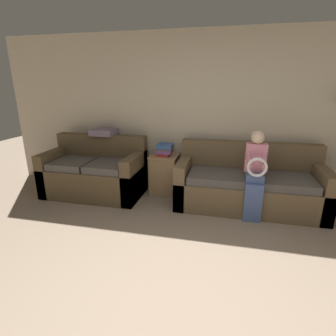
{
  "coord_description": "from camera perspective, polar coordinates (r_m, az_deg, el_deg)",
  "views": [
    {
      "loc": [
        0.22,
        -1.45,
        1.73
      ],
      "look_at": [
        -0.49,
        1.69,
        0.72
      ],
      "focal_mm": 28.0,
      "sensor_mm": 36.0,
      "label": 1
    }
  ],
  "objects": [
    {
      "name": "ground_plane",
      "position": [
        2.27,
        3.14,
        -32.28
      ],
      "size": [
        14.0,
        14.0,
        0.0
      ],
      "primitive_type": "plane",
      "color": "gray"
    },
    {
      "name": "wall_back",
      "position": [
        4.33,
        10.03,
        11.16
      ],
      "size": [
        7.3,
        0.06,
        2.55
      ],
      "color": "beige",
      "rests_on": "ground_plane"
    },
    {
      "name": "couch_main",
      "position": [
        4.06,
        16.99,
        -3.57
      ],
      "size": [
        2.07,
        0.88,
        0.92
      ],
      "color": "brown",
      "rests_on": "ground_plane"
    },
    {
      "name": "couch_side",
      "position": [
        4.49,
        -15.49,
        -1.13
      ],
      "size": [
        1.57,
        0.86,
        0.94
      ],
      "color": "brown",
      "rests_on": "ground_plane"
    },
    {
      "name": "child_left_seated",
      "position": [
        3.62,
        18.41,
        -0.74
      ],
      "size": [
        0.27,
        0.38,
        1.18
      ],
      "color": "#475B8E",
      "rests_on": "ground_plane"
    },
    {
      "name": "side_shelf",
      "position": [
        4.37,
        -0.81,
        -1.22
      ],
      "size": [
        0.45,
        0.45,
        0.65
      ],
      "color": "#9E7A51",
      "rests_on": "ground_plane"
    },
    {
      "name": "book_stack",
      "position": [
        4.25,
        -0.77,
        4.08
      ],
      "size": [
        0.26,
        0.26,
        0.19
      ],
      "color": "#BC3833",
      "rests_on": "side_shelf"
    },
    {
      "name": "throw_pillow",
      "position": [
        4.56,
        -13.73,
        7.67
      ],
      "size": [
        0.38,
        0.38,
        0.1
      ],
      "color": "slate",
      "rests_on": "couch_side"
    }
  ]
}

